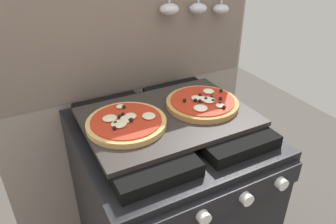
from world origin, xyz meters
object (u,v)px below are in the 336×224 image
(stove, at_px, (168,215))
(baking_tray, at_px, (168,117))
(pizza_left, at_px, (126,122))
(pizza_right, at_px, (202,102))

(stove, xyz_separation_m, baking_tray, (0.00, 0.00, 0.46))
(pizza_left, xyz_separation_m, pizza_right, (0.28, 0.00, -0.00))
(baking_tray, relative_size, pizza_left, 2.18)
(stove, relative_size, baking_tray, 1.67)
(baking_tray, xyz_separation_m, pizza_right, (0.13, 0.00, 0.02))
(stove, relative_size, pizza_left, 3.64)
(baking_tray, bearing_deg, pizza_right, 1.46)
(stove, distance_m, pizza_right, 0.50)
(baking_tray, bearing_deg, stove, -90.00)
(baking_tray, height_order, pizza_right, pizza_right)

